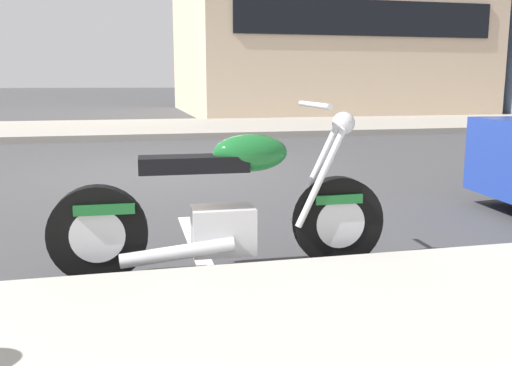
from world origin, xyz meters
TOP-DOWN VIEW (x-y plane):
  - ground_plane at (0.00, 0.00)m, footprint 260.00×260.00m
  - parking_stall_stripe at (0.00, -3.75)m, footprint 0.12×2.20m
  - parked_motorcycle at (0.12, -4.21)m, footprint 2.17×0.62m

SIDE VIEW (x-z plane):
  - ground_plane at x=0.00m, z-range 0.00..0.00m
  - parking_stall_stripe at x=0.00m, z-range 0.00..0.01m
  - parked_motorcycle at x=0.12m, z-range -0.13..0.97m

